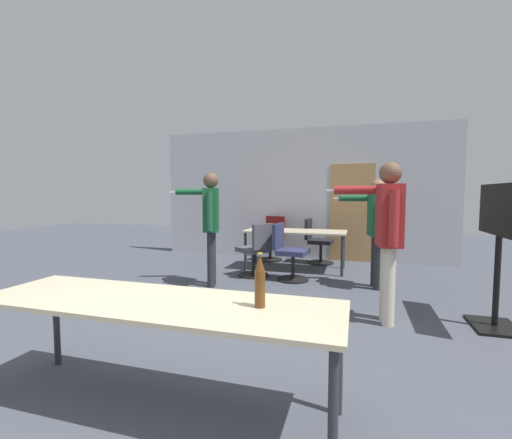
{
  "coord_description": "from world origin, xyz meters",
  "views": [
    {
      "loc": [
        1.2,
        -1.5,
        1.42
      ],
      "look_at": [
        -0.01,
        2.58,
        1.1
      ],
      "focal_mm": 24.0,
      "sensor_mm": 36.0,
      "label": 1
    }
  ],
  "objects_px": {
    "office_chair_near_pushed": "(289,254)",
    "office_chair_side_rolled": "(317,243)",
    "person_left_plaid": "(377,223)",
    "tv_screen": "(499,239)",
    "person_far_watching": "(210,217)",
    "beer_bottle": "(260,282)",
    "office_chair_far_right": "(272,240)",
    "office_chair_mid_tucked": "(256,252)",
    "person_center_tall": "(387,226)"
  },
  "relations": [
    {
      "from": "tv_screen",
      "to": "person_left_plaid",
      "type": "xyz_separation_m",
      "value": [
        -1.14,
        1.28,
        0.04
      ]
    },
    {
      "from": "office_chair_mid_tucked",
      "to": "office_chair_far_right",
      "type": "xyz_separation_m",
      "value": [
        -0.11,
        1.55,
        0.01
      ]
    },
    {
      "from": "office_chair_side_rolled",
      "to": "beer_bottle",
      "type": "bearing_deg",
      "value": 7.78
    },
    {
      "from": "beer_bottle",
      "to": "office_chair_far_right",
      "type": "bearing_deg",
      "value": 103.04
    },
    {
      "from": "person_far_watching",
      "to": "beer_bottle",
      "type": "bearing_deg",
      "value": -169.74
    },
    {
      "from": "tv_screen",
      "to": "person_center_tall",
      "type": "relative_size",
      "value": 0.87
    },
    {
      "from": "tv_screen",
      "to": "office_chair_far_right",
      "type": "bearing_deg",
      "value": -133.34
    },
    {
      "from": "person_far_watching",
      "to": "person_center_tall",
      "type": "distance_m",
      "value": 2.62
    },
    {
      "from": "office_chair_mid_tucked",
      "to": "person_far_watching",
      "type": "bearing_deg",
      "value": 178.87
    },
    {
      "from": "tv_screen",
      "to": "person_far_watching",
      "type": "xyz_separation_m",
      "value": [
        -3.58,
        0.7,
        0.12
      ]
    },
    {
      "from": "person_left_plaid",
      "to": "beer_bottle",
      "type": "xyz_separation_m",
      "value": [
        -0.84,
        -3.44,
        -0.09
      ]
    },
    {
      "from": "person_center_tall",
      "to": "office_chair_far_right",
      "type": "bearing_deg",
      "value": 28.5
    },
    {
      "from": "person_left_plaid",
      "to": "person_far_watching",
      "type": "bearing_deg",
      "value": 94.51
    },
    {
      "from": "office_chair_near_pushed",
      "to": "office_chair_side_rolled",
      "type": "relative_size",
      "value": 1.02
    },
    {
      "from": "person_left_plaid",
      "to": "office_chair_far_right",
      "type": "distance_m",
      "value": 2.72
    },
    {
      "from": "office_chair_side_rolled",
      "to": "person_center_tall",
      "type": "bearing_deg",
      "value": 24.92
    },
    {
      "from": "person_left_plaid",
      "to": "person_center_tall",
      "type": "relative_size",
      "value": 0.93
    },
    {
      "from": "tv_screen",
      "to": "office_chair_near_pushed",
      "type": "bearing_deg",
      "value": -119.18
    },
    {
      "from": "person_left_plaid",
      "to": "office_chair_mid_tucked",
      "type": "height_order",
      "value": "person_left_plaid"
    },
    {
      "from": "tv_screen",
      "to": "office_chair_mid_tucked",
      "type": "bearing_deg",
      "value": -115.28
    },
    {
      "from": "office_chair_mid_tucked",
      "to": "office_chair_far_right",
      "type": "bearing_deg",
      "value": 37.51
    },
    {
      "from": "person_left_plaid",
      "to": "person_center_tall",
      "type": "distance_m",
      "value": 1.44
    },
    {
      "from": "person_left_plaid",
      "to": "office_chair_near_pushed",
      "type": "relative_size",
      "value": 1.76
    },
    {
      "from": "office_chair_mid_tucked",
      "to": "office_chair_far_right",
      "type": "height_order",
      "value": "office_chair_far_right"
    },
    {
      "from": "tv_screen",
      "to": "office_chair_far_right",
      "type": "relative_size",
      "value": 1.64
    },
    {
      "from": "person_left_plaid",
      "to": "office_chair_near_pushed",
      "type": "xyz_separation_m",
      "value": [
        -1.35,
        0.11,
        -0.55
      ]
    },
    {
      "from": "person_left_plaid",
      "to": "office_chair_side_rolled",
      "type": "xyz_separation_m",
      "value": [
        -1.05,
        1.63,
        -0.56
      ]
    },
    {
      "from": "office_chair_mid_tucked",
      "to": "person_left_plaid",
      "type": "bearing_deg",
      "value": -61.48
    },
    {
      "from": "office_chair_far_right",
      "to": "tv_screen",
      "type": "bearing_deg",
      "value": 148.34
    },
    {
      "from": "office_chair_near_pushed",
      "to": "office_chair_mid_tucked",
      "type": "bearing_deg",
      "value": -88.91
    },
    {
      "from": "tv_screen",
      "to": "beer_bottle",
      "type": "bearing_deg",
      "value": -42.53
    },
    {
      "from": "person_center_tall",
      "to": "beer_bottle",
      "type": "bearing_deg",
      "value": 151.64
    },
    {
      "from": "office_chair_far_right",
      "to": "beer_bottle",
      "type": "relative_size",
      "value": 2.82
    },
    {
      "from": "office_chair_near_pushed",
      "to": "office_chair_side_rolled",
      "type": "bearing_deg",
      "value": 175.54
    },
    {
      "from": "office_chair_near_pushed",
      "to": "tv_screen",
      "type": "bearing_deg",
      "value": 67.57
    },
    {
      "from": "person_center_tall",
      "to": "beer_bottle",
      "type": "height_order",
      "value": "person_center_tall"
    },
    {
      "from": "tv_screen",
      "to": "beer_bottle",
      "type": "distance_m",
      "value": 2.93
    },
    {
      "from": "tv_screen",
      "to": "office_chair_side_rolled",
      "type": "relative_size",
      "value": 1.68
    },
    {
      "from": "office_chair_near_pushed",
      "to": "office_chair_side_rolled",
      "type": "distance_m",
      "value": 1.54
    },
    {
      "from": "person_left_plaid",
      "to": "office_chair_side_rolled",
      "type": "bearing_deg",
      "value": 24.11
    },
    {
      "from": "office_chair_mid_tucked",
      "to": "beer_bottle",
      "type": "distance_m",
      "value": 3.8
    },
    {
      "from": "office_chair_near_pushed",
      "to": "beer_bottle",
      "type": "distance_m",
      "value": 3.62
    },
    {
      "from": "person_far_watching",
      "to": "office_chair_side_rolled",
      "type": "bearing_deg",
      "value": -51.21
    },
    {
      "from": "person_left_plaid",
      "to": "office_chair_far_right",
      "type": "bearing_deg",
      "value": 41.05
    },
    {
      "from": "tv_screen",
      "to": "office_chair_near_pushed",
      "type": "relative_size",
      "value": 1.64
    },
    {
      "from": "tv_screen",
      "to": "office_chair_mid_tucked",
      "type": "relative_size",
      "value": 1.66
    },
    {
      "from": "person_far_watching",
      "to": "office_chair_near_pushed",
      "type": "xyz_separation_m",
      "value": [
        1.09,
        0.69,
        -0.63
      ]
    },
    {
      "from": "office_chair_side_rolled",
      "to": "person_left_plaid",
      "type": "bearing_deg",
      "value": 38.25
    },
    {
      "from": "person_center_tall",
      "to": "office_chair_near_pushed",
      "type": "xyz_separation_m",
      "value": [
        -1.39,
        1.55,
        -0.63
      ]
    },
    {
      "from": "person_center_tall",
      "to": "beer_bottle",
      "type": "xyz_separation_m",
      "value": [
        -0.87,
        -2.0,
        -0.18
      ]
    }
  ]
}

